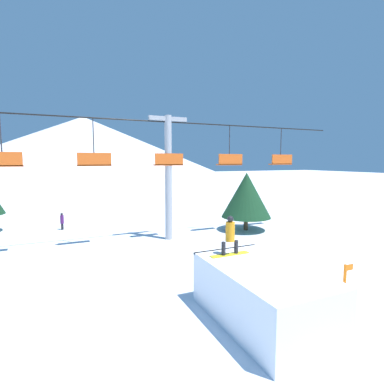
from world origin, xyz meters
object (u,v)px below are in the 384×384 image
at_px(pine_tree_near, 246,195).
at_px(trail_marker, 345,285).
at_px(snow_ramp, 262,295).
at_px(distant_skier, 62,221).
at_px(snowboarder, 230,236).

bearing_deg(pine_tree_near, trail_marker, -107.89).
relative_size(snow_ramp, distant_skier, 3.59).
height_order(snow_ramp, pine_tree_near, pine_tree_near).
bearing_deg(snowboarder, trail_marker, -30.66).
relative_size(snowboarder, distant_skier, 1.17).
bearing_deg(snow_ramp, distant_skier, 108.83).
distance_m(pine_tree_near, distant_skier, 13.25).
xyz_separation_m(snowboarder, distant_skier, (-5.15, 14.40, -1.72)).
relative_size(snowboarder, trail_marker, 0.95).
bearing_deg(snow_ramp, snowboarder, 100.13).
distance_m(snowboarder, distant_skier, 15.39).
bearing_deg(snowboarder, distant_skier, 109.67).
bearing_deg(trail_marker, snow_ramp, 170.79).
bearing_deg(trail_marker, snowboarder, 149.34).
height_order(pine_tree_near, trail_marker, pine_tree_near).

